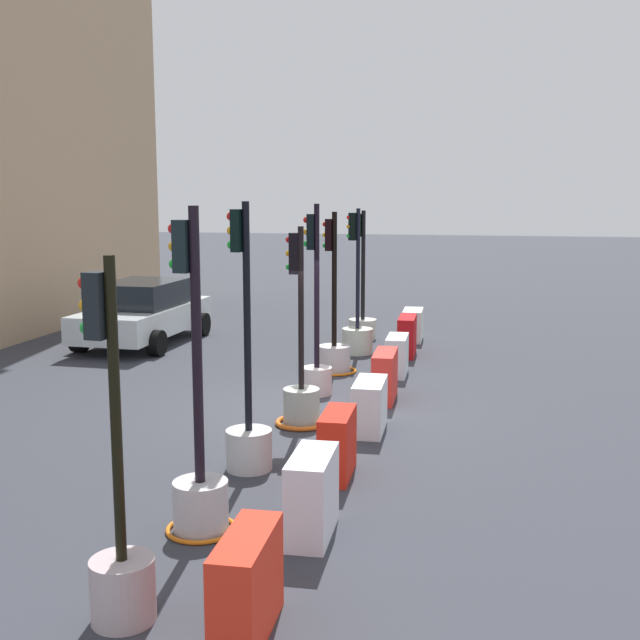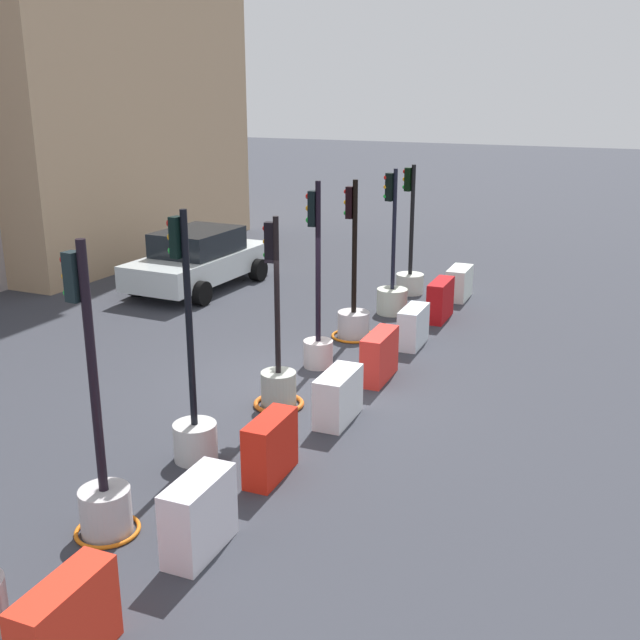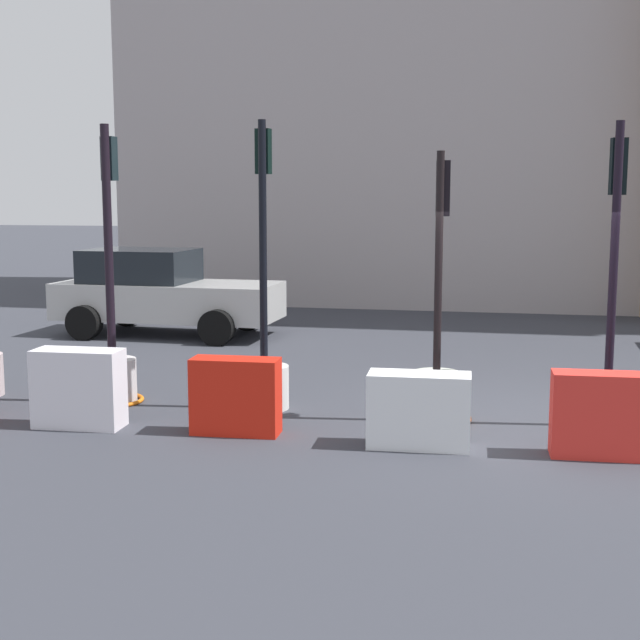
% 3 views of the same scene
% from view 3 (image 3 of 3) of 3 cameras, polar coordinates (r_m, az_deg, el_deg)
% --- Properties ---
extents(ground_plane, '(120.00, 120.00, 0.00)m').
position_cam_3_polar(ground_plane, '(10.77, 12.38, -6.51)').
color(ground_plane, '#363840').
extents(traffic_light_1, '(0.79, 0.79, 3.58)m').
position_cam_3_polar(traffic_light_1, '(11.70, -13.40, -2.11)').
color(traffic_light_1, beige).
rests_on(traffic_light_1, ground_plane).
extents(traffic_light_2, '(0.63, 0.63, 3.60)m').
position_cam_3_polar(traffic_light_2, '(11.07, -3.67, -2.41)').
color(traffic_light_2, silver).
rests_on(traffic_light_2, ground_plane).
extents(traffic_light_3, '(0.85, 0.85, 3.20)m').
position_cam_3_polar(traffic_light_3, '(10.54, 7.62, -3.88)').
color(traffic_light_3, '#AFB3A7').
rests_on(traffic_light_3, ground_plane).
extents(traffic_light_4, '(0.56, 0.56, 3.52)m').
position_cam_3_polar(traffic_light_4, '(10.73, 18.34, -2.65)').
color(traffic_light_4, silver).
rests_on(traffic_light_4, ground_plane).
extents(construction_barrier_1, '(1.04, 0.47, 0.92)m').
position_cam_3_polar(construction_barrier_1, '(10.58, -15.47, -4.32)').
color(construction_barrier_1, silver).
rests_on(construction_barrier_1, ground_plane).
extents(construction_barrier_2, '(1.01, 0.41, 0.87)m').
position_cam_3_polar(construction_barrier_2, '(9.97, -5.53, -4.97)').
color(construction_barrier_2, red).
rests_on(construction_barrier_2, ground_plane).
extents(construction_barrier_3, '(1.11, 0.49, 0.81)m').
position_cam_3_polar(construction_barrier_3, '(9.47, 6.47, -5.88)').
color(construction_barrier_3, white).
rests_on(construction_barrier_3, ground_plane).
extents(construction_barrier_4, '(1.16, 0.41, 0.89)m').
position_cam_3_polar(construction_barrier_4, '(9.52, 18.29, -5.93)').
color(construction_barrier_4, red).
rests_on(construction_barrier_4, ground_plane).
extents(car_silver_hatchback, '(4.30, 2.21, 1.65)m').
position_cam_3_polar(car_silver_hatchback, '(17.14, -10.31, 1.78)').
color(car_silver_hatchback, '#B5B5B3').
rests_on(car_silver_hatchback, ground_plane).
extents(building_main_facade, '(14.86, 6.77, 14.92)m').
position_cam_3_polar(building_main_facade, '(24.13, 6.65, 19.60)').
color(building_main_facade, '#A79E9F').
rests_on(building_main_facade, ground_plane).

